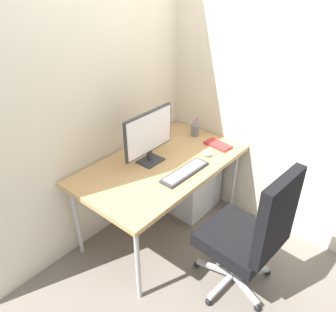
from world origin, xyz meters
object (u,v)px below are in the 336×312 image
Objects in this scene: keyboard at (185,172)px; mouse at (207,153)px; office_chair at (251,234)px; filing_cabinet at (187,177)px; monitor at (149,134)px; notebook at (218,145)px; pen_holder at (195,130)px.

mouse is (0.34, 0.03, 0.01)m from keyboard.
filing_cabinet is at bearing 60.53° from office_chair.
office_chair is at bearing -92.84° from monitor.
office_chair is 4.54× the size of notebook.
monitor reaches higher than filing_cabinet.
filing_cabinet is 0.68m from keyboard.
pen_holder is (0.13, 0.02, 0.46)m from filing_cabinet.
pen_holder is at bearing 55.56° from office_chair.
notebook is at bearing 47.50° from office_chair.
office_chair is at bearing -124.44° from pen_holder.
filing_cabinet is 0.51m from mouse.
filing_cabinet is 2.68× the size of notebook.
pen_holder is (0.57, 0.32, 0.04)m from keyboard.
monitor is 5.15× the size of mouse.
keyboard is (-0.44, -0.30, 0.41)m from filing_cabinet.
keyboard is at bearing 82.34° from office_chair.
monitor is 2.16× the size of notebook.
office_chair is 6.14× the size of pen_holder.
keyboard reaches higher than filing_cabinet.
notebook is at bearing 4.54° from keyboard.
office_chair is at bearing -111.12° from mouse.
pen_holder is 0.74× the size of notebook.
mouse is at bearing -38.95° from monitor.
office_chair is 1.05m from monitor.
monitor is (-0.48, 0.03, 0.64)m from filing_cabinet.
pen_holder reaches higher than filing_cabinet.
office_chair reaches higher than pen_holder.
keyboard reaches higher than notebook.
pen_holder is 0.29m from notebook.
office_chair is 0.81m from mouse.
pen_holder is at bearing 9.63° from filing_cabinet.
pen_holder is at bearing -0.79° from monitor.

